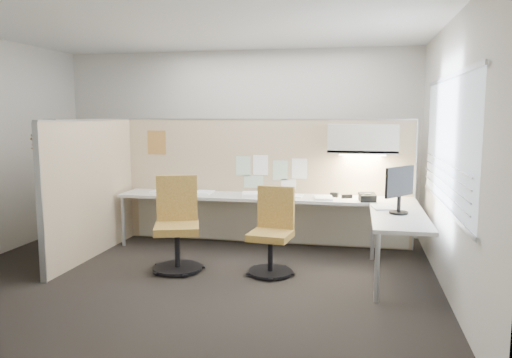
% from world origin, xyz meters
% --- Properties ---
extents(floor, '(5.50, 4.50, 0.01)m').
position_xyz_m(floor, '(0.00, 0.00, -0.01)').
color(floor, black).
rests_on(floor, ground).
extents(ceiling, '(5.50, 4.50, 0.01)m').
position_xyz_m(ceiling, '(0.00, 0.00, 2.80)').
color(ceiling, white).
rests_on(ceiling, wall_back).
extents(wall_back, '(5.50, 0.02, 2.80)m').
position_xyz_m(wall_back, '(0.00, 2.25, 1.40)').
color(wall_back, beige).
rests_on(wall_back, ground).
extents(wall_front, '(5.50, 0.02, 2.80)m').
position_xyz_m(wall_front, '(0.00, -2.25, 1.40)').
color(wall_front, beige).
rests_on(wall_front, ground).
extents(wall_right, '(0.02, 4.50, 2.80)m').
position_xyz_m(wall_right, '(2.75, 0.00, 1.40)').
color(wall_right, beige).
rests_on(wall_right, ground).
extents(window_pane, '(0.01, 2.80, 1.30)m').
position_xyz_m(window_pane, '(2.73, 0.00, 1.55)').
color(window_pane, '#8F9AA6').
rests_on(window_pane, wall_right).
extents(partition_back, '(4.10, 0.06, 1.75)m').
position_xyz_m(partition_back, '(0.55, 1.60, 0.88)').
color(partition_back, tan).
rests_on(partition_back, floor).
extents(partition_left, '(0.06, 2.20, 1.75)m').
position_xyz_m(partition_left, '(-1.50, 0.50, 0.88)').
color(partition_left, tan).
rests_on(partition_left, floor).
extents(desk, '(4.00, 2.07, 0.73)m').
position_xyz_m(desk, '(0.93, 1.13, 0.60)').
color(desk, beige).
rests_on(desk, floor).
extents(overhead_bin, '(0.90, 0.36, 0.38)m').
position_xyz_m(overhead_bin, '(1.90, 1.39, 1.51)').
color(overhead_bin, beige).
rests_on(overhead_bin, partition_back).
extents(task_light_strip, '(0.60, 0.06, 0.02)m').
position_xyz_m(task_light_strip, '(1.90, 1.39, 1.30)').
color(task_light_strip, '#FFEABF').
rests_on(task_light_strip, overhead_bin).
extents(pinned_papers, '(1.01, 0.00, 0.47)m').
position_xyz_m(pinned_papers, '(0.63, 1.57, 1.03)').
color(pinned_papers, '#8CBF8C').
rests_on(pinned_papers, partition_back).
extents(poster, '(0.28, 0.00, 0.35)m').
position_xyz_m(poster, '(-1.05, 1.57, 1.42)').
color(poster, orange).
rests_on(poster, partition_back).
extents(chair_left, '(0.64, 0.66, 1.09)m').
position_xyz_m(chair_left, '(-0.23, 0.16, 0.51)').
color(chair_left, black).
rests_on(chair_left, floor).
extents(chair_right, '(0.52, 0.53, 0.98)m').
position_xyz_m(chair_right, '(0.89, 0.24, 0.46)').
color(chair_right, black).
rests_on(chair_right, floor).
extents(monitor, '(0.33, 0.41, 0.52)m').
position_xyz_m(monitor, '(2.30, 0.36, 1.03)').
color(monitor, black).
rests_on(monitor, desk).
extents(phone, '(0.24, 0.22, 0.12)m').
position_xyz_m(phone, '(1.97, 1.11, 0.78)').
color(phone, black).
rests_on(phone, desk).
extents(stapler, '(0.14, 0.09, 0.05)m').
position_xyz_m(stapler, '(1.71, 1.30, 0.76)').
color(stapler, black).
rests_on(stapler, desk).
extents(tape_dispenser, '(0.11, 0.09, 0.06)m').
position_xyz_m(tape_dispenser, '(1.54, 1.36, 0.76)').
color(tape_dispenser, black).
rests_on(tape_dispenser, desk).
extents(coat_hook, '(0.18, 0.48, 1.42)m').
position_xyz_m(coat_hook, '(-1.58, -0.34, 1.41)').
color(coat_hook, silver).
rests_on(coat_hook, partition_left).
extents(paper_stack_0, '(0.26, 0.32, 0.03)m').
position_xyz_m(paper_stack_0, '(-0.87, 1.27, 0.75)').
color(paper_stack_0, white).
rests_on(paper_stack_0, desk).
extents(paper_stack_1, '(0.24, 0.31, 0.02)m').
position_xyz_m(paper_stack_1, '(-0.27, 1.33, 0.74)').
color(paper_stack_1, white).
rests_on(paper_stack_1, desk).
extents(paper_stack_2, '(0.29, 0.34, 0.05)m').
position_xyz_m(paper_stack_2, '(0.44, 1.21, 0.75)').
color(paper_stack_2, white).
rests_on(paper_stack_2, desk).
extents(paper_stack_3, '(0.24, 0.30, 0.01)m').
position_xyz_m(paper_stack_3, '(1.01, 1.31, 0.74)').
color(paper_stack_3, white).
rests_on(paper_stack_3, desk).
extents(paper_stack_4, '(0.26, 0.32, 0.03)m').
position_xyz_m(paper_stack_4, '(1.42, 1.18, 0.74)').
color(paper_stack_4, white).
rests_on(paper_stack_4, desk).
extents(paper_stack_5, '(0.28, 0.33, 0.02)m').
position_xyz_m(paper_stack_5, '(2.14, 0.65, 0.74)').
color(paper_stack_5, white).
rests_on(paper_stack_5, desk).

